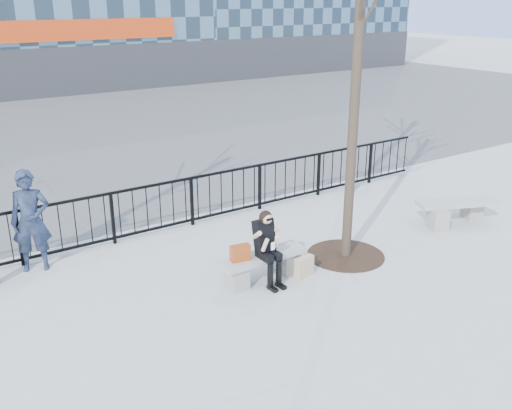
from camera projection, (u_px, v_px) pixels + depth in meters
ground at (263, 279)px, 10.18m from camera, size 120.00×120.00×0.00m
street_surface at (39, 128)px, 21.83m from camera, size 60.00×23.00×0.01m
railing at (184, 203)px, 12.32m from camera, size 14.00×0.06×1.10m
tree_grate at (346, 255)px, 11.10m from camera, size 1.50×1.50×0.02m
bench_main at (263, 264)px, 10.07m from camera, size 1.65×0.46×0.49m
bench_second at (456, 209)px, 12.60m from camera, size 1.78×0.50×0.53m
seated_woman at (268, 248)px, 9.82m from camera, size 0.50×0.64×1.34m
handbag at (240, 253)px, 9.73m from camera, size 0.36×0.22×0.28m
shopping_bag at (304, 267)px, 10.22m from camera, size 0.42×0.23×0.38m
standing_man at (31, 221)px, 10.26m from camera, size 0.80×0.65×1.90m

